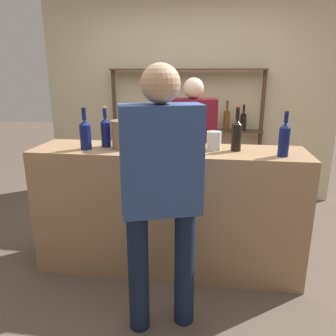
# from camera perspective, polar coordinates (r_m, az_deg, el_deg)

# --- Properties ---
(ground_plane) EXTENTS (16.00, 16.00, 0.00)m
(ground_plane) POSITION_cam_1_polar(r_m,az_deg,el_deg) (3.08, 0.00, -16.40)
(ground_plane) COLOR brown
(bar_counter) EXTENTS (2.21, 0.54, 1.07)m
(bar_counter) POSITION_cam_1_polar(r_m,az_deg,el_deg) (2.82, 0.00, -7.28)
(bar_counter) COLOR #997551
(bar_counter) RESTS_ON ground_plane
(back_wall) EXTENTS (3.81, 0.12, 2.80)m
(back_wall) POSITION_cam_1_polar(r_m,az_deg,el_deg) (4.45, 3.42, 12.93)
(back_wall) COLOR beige
(back_wall) RESTS_ON ground_plane
(back_shelf) EXTENTS (1.96, 0.18, 1.71)m
(back_shelf) POSITION_cam_1_polar(r_m,az_deg,el_deg) (4.30, 3.30, 9.08)
(back_shelf) COLOR #4C3828
(back_shelf) RESTS_ON ground_plane
(counter_bottle_0) EXTENTS (0.08, 0.08, 0.33)m
(counter_bottle_0) POSITION_cam_1_polar(r_m,az_deg,el_deg) (2.55, 19.58, 4.83)
(counter_bottle_0) COLOR #0F1956
(counter_bottle_0) RESTS_ON bar_counter
(counter_bottle_1) EXTENTS (0.08, 0.08, 0.34)m
(counter_bottle_1) POSITION_cam_1_polar(r_m,az_deg,el_deg) (2.54, 3.97, 5.68)
(counter_bottle_1) COLOR brown
(counter_bottle_1) RESTS_ON bar_counter
(counter_bottle_2) EXTENTS (0.09, 0.09, 0.33)m
(counter_bottle_2) POSITION_cam_1_polar(r_m,az_deg,el_deg) (2.71, -14.20, 5.84)
(counter_bottle_2) COLOR #0F1956
(counter_bottle_2) RESTS_ON bar_counter
(counter_bottle_3) EXTENTS (0.08, 0.08, 0.35)m
(counter_bottle_3) POSITION_cam_1_polar(r_m,az_deg,el_deg) (2.63, 11.84, 5.77)
(counter_bottle_3) COLOR black
(counter_bottle_3) RESTS_ON bar_counter
(counter_bottle_4) EXTENTS (0.07, 0.07, 0.35)m
(counter_bottle_4) POSITION_cam_1_polar(r_m,az_deg,el_deg) (2.72, 3.33, 6.58)
(counter_bottle_4) COLOR silver
(counter_bottle_4) RESTS_ON bar_counter
(counter_bottle_5) EXTENTS (0.08, 0.08, 0.33)m
(counter_bottle_5) POSITION_cam_1_polar(r_m,az_deg,el_deg) (2.77, -10.79, 6.29)
(counter_bottle_5) COLOR #0F1956
(counter_bottle_5) RESTS_ON bar_counter
(ice_bucket) EXTENTS (0.21, 0.21, 0.23)m
(ice_bucket) POSITION_cam_1_polar(r_m,az_deg,el_deg) (2.69, -7.68, 5.82)
(ice_bucket) COLOR #846647
(ice_bucket) RESTS_ON bar_counter
(cork_jar) EXTENTS (0.12, 0.12, 0.15)m
(cork_jar) POSITION_cam_1_polar(r_m,az_deg,el_deg) (2.65, 8.02, 4.72)
(cork_jar) COLOR silver
(cork_jar) RESTS_ON bar_counter
(customer_center) EXTENTS (0.52, 0.35, 1.72)m
(customer_center) POSITION_cam_1_polar(r_m,az_deg,el_deg) (1.98, -1.20, -3.15)
(customer_center) COLOR #121C33
(customer_center) RESTS_ON ground_plane
(server_behind_counter) EXTENTS (0.52, 0.27, 1.61)m
(server_behind_counter) POSITION_cam_1_polar(r_m,az_deg,el_deg) (3.55, 4.27, 4.38)
(server_behind_counter) COLOR black
(server_behind_counter) RESTS_ON ground_plane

